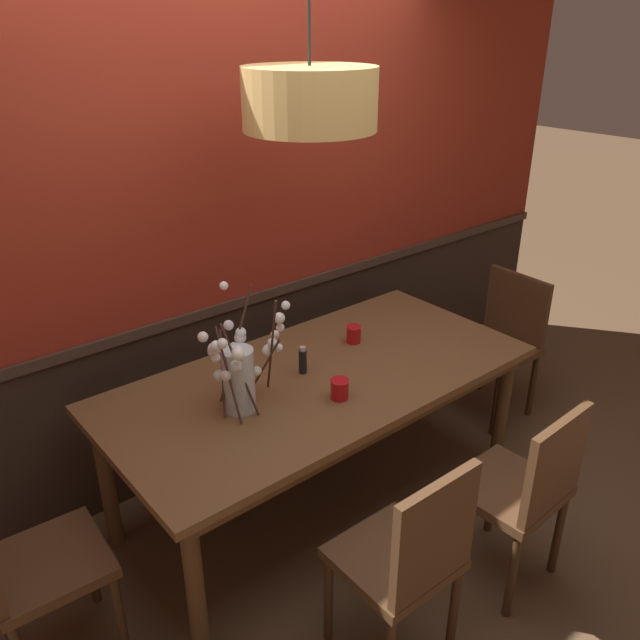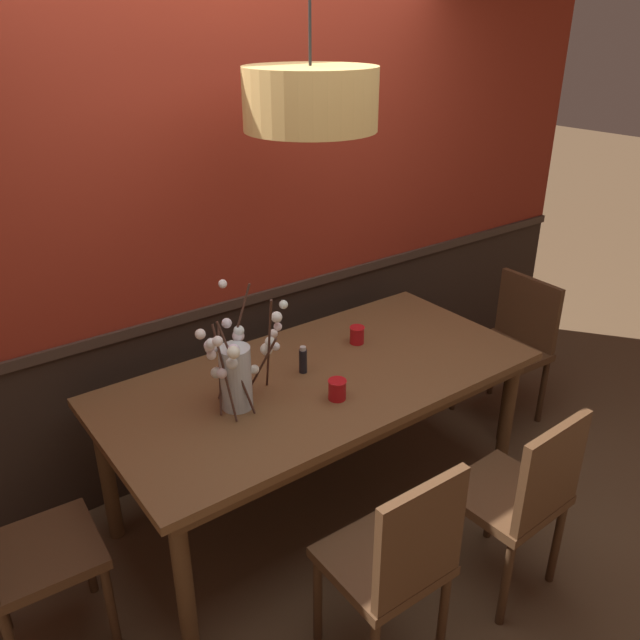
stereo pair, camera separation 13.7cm
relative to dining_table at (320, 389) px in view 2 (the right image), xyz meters
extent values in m
plane|color=brown|center=(0.00, 0.00, -0.69)|extent=(24.00, 24.00, 0.00)
cube|color=#2D2119|center=(0.00, 0.71, -0.23)|extent=(5.11, 0.12, 0.90)
cube|color=#3E2E24|center=(0.00, 0.70, 0.24)|extent=(5.11, 0.14, 0.05)
cube|color=maroon|center=(0.00, 0.71, 1.17)|extent=(5.11, 0.12, 1.91)
cube|color=brown|center=(0.00, 0.00, 0.06)|extent=(2.05, 0.99, 0.04)
cube|color=brown|center=(0.00, 0.00, 0.00)|extent=(1.94, 0.88, 0.08)
cylinder|color=brown|center=(-0.93, -0.40, -0.32)|extent=(0.07, 0.07, 0.73)
cylinder|color=brown|center=(0.93, -0.40, -0.32)|extent=(0.07, 0.07, 0.73)
cylinder|color=brown|center=(-0.93, 0.40, -0.32)|extent=(0.07, 0.07, 0.73)
cylinder|color=brown|center=(0.93, 0.40, -0.32)|extent=(0.07, 0.07, 0.73)
cube|color=#4C301C|center=(1.37, -0.01, -0.23)|extent=(0.43, 0.48, 0.04)
cube|color=#4C301C|center=(1.55, -0.02, -0.01)|extent=(0.06, 0.44, 0.41)
cylinder|color=#412917|center=(1.19, -0.20, -0.47)|extent=(0.04, 0.04, 0.43)
cylinder|color=#412917|center=(1.20, 0.20, -0.47)|extent=(0.04, 0.04, 0.43)
cylinder|color=#412917|center=(1.53, -0.22, -0.47)|extent=(0.04, 0.04, 0.43)
cylinder|color=#412917|center=(1.55, 0.18, -0.47)|extent=(0.04, 0.04, 0.43)
cube|color=#4C301C|center=(-0.32, -0.82, -0.23)|extent=(0.41, 0.41, 0.04)
cube|color=#4C301C|center=(-0.33, -1.00, 0.02)|extent=(0.39, 0.04, 0.45)
cylinder|color=#412917|center=(-0.49, -0.65, -0.47)|extent=(0.04, 0.04, 0.44)
cylinder|color=#412917|center=(-0.15, -0.65, -0.47)|extent=(0.04, 0.04, 0.44)
cylinder|color=#412917|center=(-0.15, -0.99, -0.47)|extent=(0.04, 0.04, 0.44)
cube|color=#4C301C|center=(0.27, 0.86, -0.22)|extent=(0.41, 0.40, 0.04)
cube|color=#4C301C|center=(0.27, 1.04, 0.04)|extent=(0.39, 0.04, 0.47)
cylinder|color=#412917|center=(0.44, 0.68, -0.46)|extent=(0.04, 0.04, 0.45)
cylinder|color=#412917|center=(0.09, 0.69, -0.46)|extent=(0.04, 0.04, 0.45)
cylinder|color=#412917|center=(0.44, 1.02, -0.46)|extent=(0.04, 0.04, 0.45)
cylinder|color=#412917|center=(0.10, 1.03, -0.46)|extent=(0.04, 0.04, 0.45)
cube|color=#4C301C|center=(0.33, -0.86, -0.22)|extent=(0.43, 0.42, 0.04)
cube|color=#4C301C|center=(0.34, -1.04, 0.01)|extent=(0.40, 0.05, 0.42)
cylinder|color=#412917|center=(0.15, -0.69, -0.47)|extent=(0.04, 0.04, 0.44)
cylinder|color=#412917|center=(0.51, -0.68, -0.47)|extent=(0.04, 0.04, 0.44)
cylinder|color=#412917|center=(0.16, -1.04, -0.47)|extent=(0.04, 0.04, 0.44)
cylinder|color=#412917|center=(0.52, -1.03, -0.47)|extent=(0.04, 0.04, 0.44)
cube|color=#4C301C|center=(-1.33, -0.03, -0.22)|extent=(0.43, 0.43, 0.04)
cylinder|color=#412917|center=(-1.14, 0.13, -0.46)|extent=(0.04, 0.04, 0.44)
cylinder|color=#412917|center=(-1.16, -0.21, -0.46)|extent=(0.04, 0.04, 0.44)
cube|color=#4C301C|center=(-0.36, 0.84, -0.22)|extent=(0.47, 0.40, 0.04)
cube|color=#4C301C|center=(-0.36, 1.01, 0.03)|extent=(0.43, 0.05, 0.45)
cylinder|color=#412917|center=(-0.15, 0.69, -0.46)|extent=(0.04, 0.04, 0.45)
cylinder|color=#412917|center=(-0.55, 0.67, -0.46)|extent=(0.04, 0.04, 0.45)
cylinder|color=#412917|center=(-0.16, 1.01, -0.46)|extent=(0.04, 0.04, 0.45)
cylinder|color=#412917|center=(-0.56, 1.00, -0.46)|extent=(0.04, 0.04, 0.45)
cylinder|color=silver|center=(-0.45, -0.01, 0.22)|extent=(0.14, 0.14, 0.28)
cylinder|color=silver|center=(-0.45, -0.01, 0.11)|extent=(0.12, 0.12, 0.06)
cylinder|color=#472D23|center=(-0.47, -0.06, 0.29)|extent=(0.11, 0.10, 0.43)
sphere|color=white|center=(-0.48, -0.07, 0.39)|extent=(0.05, 0.05, 0.05)
sphere|color=white|center=(-0.51, -0.12, 0.41)|extent=(0.05, 0.05, 0.05)
sphere|color=white|center=(-0.51, -0.09, 0.35)|extent=(0.05, 0.05, 0.05)
cylinder|color=#472D23|center=(-0.32, -0.02, 0.25)|extent=(0.04, 0.21, 0.33)
sphere|color=white|center=(-0.25, 0.01, 0.36)|extent=(0.04, 0.04, 0.04)
sphere|color=white|center=(-0.36, -0.01, 0.23)|extent=(0.04, 0.04, 0.04)
sphere|color=white|center=(-0.30, -0.01, 0.31)|extent=(0.05, 0.05, 0.05)
cylinder|color=#472D23|center=(-0.50, 0.04, 0.25)|extent=(0.10, 0.15, 0.34)
sphere|color=white|center=(-0.52, 0.06, 0.35)|extent=(0.05, 0.05, 0.05)
sphere|color=white|center=(-0.51, 0.04, 0.25)|extent=(0.05, 0.05, 0.05)
sphere|color=white|center=(-0.55, 0.08, 0.42)|extent=(0.04, 0.04, 0.04)
cylinder|color=#472D23|center=(-0.52, -0.04, 0.28)|extent=(0.02, 0.14, 0.40)
sphere|color=white|center=(-0.56, -0.03, 0.38)|extent=(0.04, 0.04, 0.04)
sphere|color=white|center=(-0.56, -0.08, 0.46)|extent=(0.04, 0.04, 0.04)
sphere|color=white|center=(-0.53, -0.04, 0.29)|extent=(0.04, 0.04, 0.04)
sphere|color=white|center=(-0.58, -0.06, 0.45)|extent=(0.04, 0.04, 0.04)
sphere|color=white|center=(-0.57, -0.03, 0.42)|extent=(0.05, 0.05, 0.05)
cylinder|color=#472D23|center=(-0.31, -0.05, 0.35)|extent=(0.12, 0.25, 0.53)
sphere|color=white|center=(-0.26, -0.05, 0.42)|extent=(0.04, 0.04, 0.04)
sphere|color=white|center=(-0.30, -0.04, 0.36)|extent=(0.04, 0.04, 0.04)
sphere|color=white|center=(-0.23, -0.05, 0.52)|extent=(0.04, 0.04, 0.04)
sphere|color=white|center=(-0.29, -0.08, 0.35)|extent=(0.04, 0.04, 0.04)
sphere|color=white|center=(-0.27, -0.06, 0.48)|extent=(0.05, 0.05, 0.05)
cylinder|color=#472D23|center=(-0.41, 0.06, 0.35)|extent=(0.16, 0.08, 0.53)
sphere|color=white|center=(-0.42, 0.06, 0.35)|extent=(0.03, 0.03, 0.03)
sphere|color=white|center=(-0.39, 0.06, 0.37)|extent=(0.05, 0.05, 0.05)
sphere|color=white|center=(-0.43, 0.08, 0.44)|extent=(0.04, 0.04, 0.04)
sphere|color=white|center=(-0.41, 0.13, 0.59)|extent=(0.04, 0.04, 0.04)
sphere|color=white|center=(-0.39, 0.06, 0.40)|extent=(0.05, 0.05, 0.05)
cylinder|color=red|center=(-0.07, -0.22, 0.13)|extent=(0.08, 0.08, 0.09)
torus|color=red|center=(-0.07, -0.22, 0.17)|extent=(0.08, 0.08, 0.01)
cylinder|color=silver|center=(-0.07, -0.22, 0.11)|extent=(0.06, 0.06, 0.05)
cylinder|color=red|center=(0.35, 0.15, 0.12)|extent=(0.07, 0.07, 0.09)
torus|color=red|center=(0.35, 0.15, 0.17)|extent=(0.08, 0.08, 0.01)
cylinder|color=silver|center=(0.35, 0.15, 0.11)|extent=(0.05, 0.05, 0.05)
cylinder|color=black|center=(-0.05, 0.07, 0.14)|extent=(0.04, 0.04, 0.12)
cylinder|color=beige|center=(-0.05, 0.07, 0.20)|extent=(0.03, 0.03, 0.02)
cylinder|color=tan|center=(0.00, 0.06, 1.31)|extent=(0.54, 0.54, 0.24)
sphere|color=#F9EAB7|center=(0.00, 0.06, 1.27)|extent=(0.14, 0.14, 0.14)
camera|label=1|loc=(-1.67, -2.02, 1.60)|focal=36.13mm
camera|label=2|loc=(-1.57, -2.10, 1.60)|focal=36.13mm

